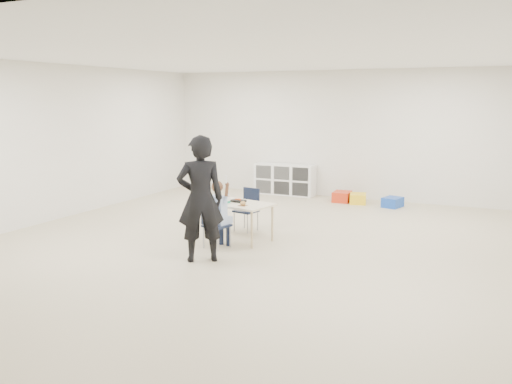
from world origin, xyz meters
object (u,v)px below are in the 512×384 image
at_px(cubby_shelf, 285,179).
at_px(adult, 200,199).
at_px(table, 232,220).
at_px(chair_near, 217,224).
at_px(child, 217,211).

height_order(cubby_shelf, adult, adult).
bearing_deg(adult, cubby_shelf, -115.24).
bearing_deg(table, adult, -70.84).
relative_size(chair_near, adult, 0.41).
distance_m(cubby_shelf, adult, 5.38).
relative_size(child, cubby_shelf, 0.80).
bearing_deg(chair_near, cubby_shelf, 111.54).
bearing_deg(table, cubby_shelf, 112.36).
relative_size(child, adult, 0.65).
distance_m(child, adult, 0.73).
xyz_separation_m(table, cubby_shelf, (-0.76, 4.06, 0.05)).
bearing_deg(table, child, -74.53).
height_order(child, cubby_shelf, child).
bearing_deg(child, cubby_shelf, 111.54).
xyz_separation_m(child, adult, (0.12, -0.66, 0.30)).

